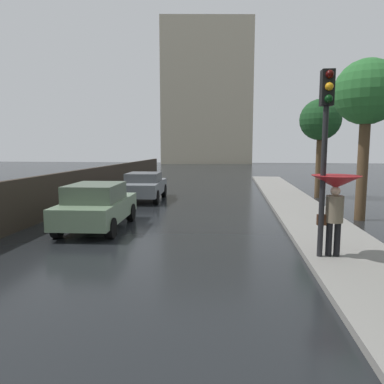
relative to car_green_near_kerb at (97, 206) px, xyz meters
name	(u,v)px	position (x,y,z in m)	size (l,w,h in m)	color
car_green_near_kerb	(97,206)	(0.00, 0.00, 0.00)	(1.95, 3.90, 1.45)	slate
car_grey_mid_road	(144,186)	(-0.04, 6.22, -0.03)	(2.00, 4.08, 1.34)	slate
pedestrian_with_umbrella_far	(335,192)	(6.53, -2.61, 0.86)	(1.06, 1.06, 1.83)	black
traffic_light	(326,129)	(6.24, -2.69, 2.23)	(0.26, 0.39, 4.07)	black
street_tree_near	(367,95)	(8.79, 2.35, 3.60)	(2.22, 2.22, 5.57)	#4C3823
street_tree_far	(320,121)	(8.60, 8.04, 3.15)	(2.05, 2.05, 4.98)	#4C3823
distant_tower	(205,96)	(-0.38, 48.99, 10.14)	(15.16, 12.50, 21.77)	#B2A88E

